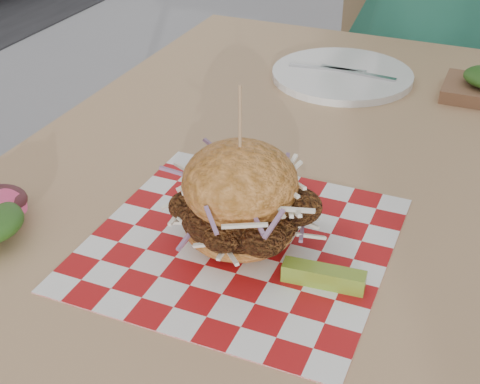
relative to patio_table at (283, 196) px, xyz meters
The scene contains 6 objects.
patio_table is the anchor object (origin of this frame).
patio_chair 1.03m from the patio_table, 89.14° to the left, with size 0.48×0.49×0.95m.
paper_liner 0.26m from the patio_table, 83.75° to the right, with size 0.36×0.36×0.00m, color #B31114.
sandwich 0.28m from the patio_table, 83.75° to the right, with size 0.18×0.18×0.21m.
pickle_spear 0.33m from the patio_table, 62.48° to the right, with size 0.10×0.02×0.02m, color #8AAC31.
place_setting 0.34m from the patio_table, 89.99° to the left, with size 0.27×0.27×0.02m.
Camera 1 is at (0.01, -0.83, 1.25)m, focal length 50.00 mm.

